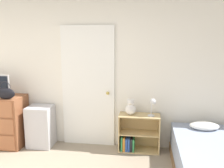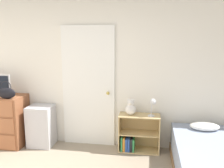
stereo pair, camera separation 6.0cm
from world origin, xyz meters
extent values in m
cube|color=white|center=(0.00, 2.26, 1.27)|extent=(10.00, 0.06, 2.55)
cube|color=white|center=(0.02, 2.21, 1.04)|extent=(0.91, 0.04, 2.08)
sphere|color=gold|center=(0.36, 2.16, 0.95)|extent=(0.06, 0.06, 0.06)
ellipsoid|color=black|center=(-1.26, 1.79, 0.98)|extent=(0.32, 0.10, 0.19)
torus|color=black|center=(-1.26, 1.79, 1.09)|extent=(0.19, 0.01, 0.19)
cube|color=silver|center=(-0.80, 2.02, 0.36)|extent=(0.42, 0.38, 0.71)
cube|color=tan|center=(0.58, 2.06, 0.31)|extent=(0.02, 0.30, 0.62)
cube|color=tan|center=(1.24, 2.06, 0.31)|extent=(0.02, 0.30, 0.62)
cube|color=tan|center=(0.91, 2.06, 0.01)|extent=(0.64, 0.30, 0.02)
cube|color=tan|center=(0.91, 2.06, 0.31)|extent=(0.64, 0.30, 0.02)
cube|color=tan|center=(0.91, 2.06, 0.62)|extent=(0.64, 0.30, 0.02)
cube|color=tan|center=(0.91, 2.20, 0.31)|extent=(0.67, 0.01, 0.62)
cube|color=#338C4C|center=(0.63, 2.01, 0.14)|extent=(0.03, 0.19, 0.24)
cube|color=orange|center=(0.67, 2.04, 0.13)|extent=(0.04, 0.24, 0.23)
cube|color=#3359B2|center=(0.70, 2.02, 0.13)|extent=(0.03, 0.19, 0.22)
cube|color=#3359B2|center=(0.74, 2.01, 0.13)|extent=(0.03, 0.18, 0.22)
cube|color=black|center=(0.78, 2.02, 0.13)|extent=(0.04, 0.21, 0.22)
cube|color=#338C4C|center=(0.82, 2.04, 0.12)|extent=(0.03, 0.25, 0.21)
sphere|color=silver|center=(0.76, 2.06, 0.71)|extent=(0.18, 0.18, 0.18)
sphere|color=silver|center=(0.76, 2.06, 0.83)|extent=(0.11, 0.11, 0.11)
sphere|color=silver|center=(0.76, 2.01, 0.82)|extent=(0.04, 0.04, 0.04)
sphere|color=silver|center=(0.72, 2.06, 0.87)|extent=(0.05, 0.05, 0.05)
sphere|color=silver|center=(0.80, 2.06, 0.87)|extent=(0.05, 0.05, 0.05)
cylinder|color=silver|center=(1.10, 2.03, 0.63)|extent=(0.11, 0.11, 0.01)
cylinder|color=silver|center=(1.10, 2.03, 0.74)|extent=(0.01, 0.01, 0.21)
sphere|color=silver|center=(1.12, 2.01, 0.87)|extent=(0.10, 0.10, 0.10)
cube|color=#8C99B2|center=(1.92, 1.27, 0.30)|extent=(0.96, 1.82, 0.36)
ellipsoid|color=white|center=(1.92, 1.95, 0.53)|extent=(0.44, 0.28, 0.12)
camera|label=1|loc=(1.00, -1.89, 1.92)|focal=40.00mm
camera|label=2|loc=(1.06, -1.88, 1.92)|focal=40.00mm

